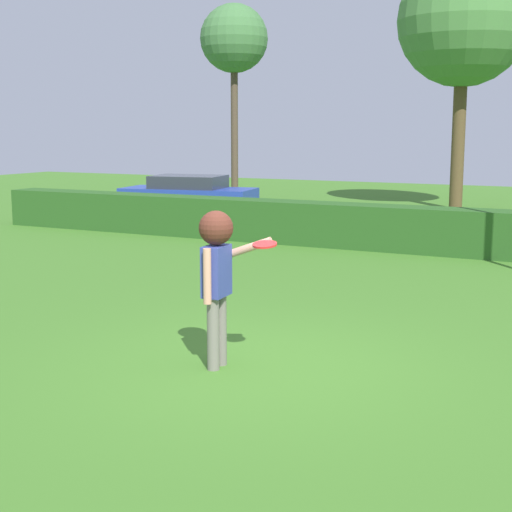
{
  "coord_description": "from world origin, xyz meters",
  "views": [
    {
      "loc": [
        3.75,
        -7.5,
        2.72
      ],
      "look_at": [
        -0.41,
        0.8,
        1.15
      ],
      "focal_mm": 53.05,
      "sensor_mm": 36.0,
      "label": 1
    }
  ],
  "objects_px": {
    "parked_car_blue": "(189,193)",
    "oak_tree": "(463,22)",
    "maple_tree": "(234,41)",
    "frisbee": "(265,244)",
    "person": "(217,265)"
  },
  "relations": [
    {
      "from": "frisbee",
      "to": "parked_car_blue",
      "type": "relative_size",
      "value": 0.06
    },
    {
      "from": "parked_car_blue",
      "to": "oak_tree",
      "type": "relative_size",
      "value": 0.53
    },
    {
      "from": "frisbee",
      "to": "parked_car_blue",
      "type": "bearing_deg",
      "value": 124.69
    },
    {
      "from": "person",
      "to": "parked_car_blue",
      "type": "distance_m",
      "value": 15.78
    },
    {
      "from": "maple_tree",
      "to": "parked_car_blue",
      "type": "bearing_deg",
      "value": -81.8
    },
    {
      "from": "parked_car_blue",
      "to": "frisbee",
      "type": "bearing_deg",
      "value": -55.31
    },
    {
      "from": "maple_tree",
      "to": "oak_tree",
      "type": "distance_m",
      "value": 7.99
    },
    {
      "from": "maple_tree",
      "to": "frisbee",
      "type": "bearing_deg",
      "value": -60.83
    },
    {
      "from": "frisbee",
      "to": "oak_tree",
      "type": "xyz_separation_m",
      "value": [
        -1.82,
        18.58,
        4.72
      ]
    },
    {
      "from": "person",
      "to": "parked_car_blue",
      "type": "bearing_deg",
      "value": 122.84
    },
    {
      "from": "frisbee",
      "to": "oak_tree",
      "type": "distance_m",
      "value": 19.26
    },
    {
      "from": "parked_car_blue",
      "to": "oak_tree",
      "type": "height_order",
      "value": "oak_tree"
    },
    {
      "from": "oak_tree",
      "to": "parked_car_blue",
      "type": "bearing_deg",
      "value": -143.34
    },
    {
      "from": "parked_car_blue",
      "to": "maple_tree",
      "type": "xyz_separation_m",
      "value": [
        -0.61,
        4.26,
        5.16
      ]
    },
    {
      "from": "parked_car_blue",
      "to": "oak_tree",
      "type": "distance_m",
      "value": 10.61
    }
  ]
}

